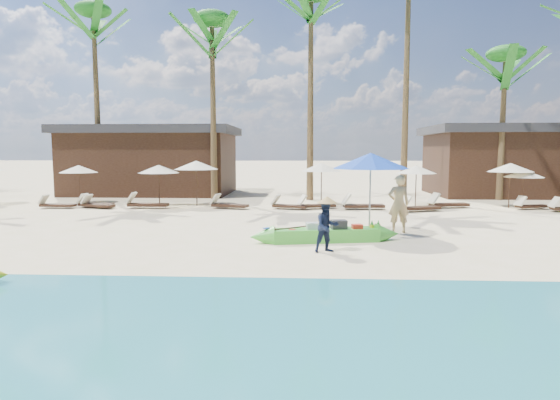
{
  "coord_description": "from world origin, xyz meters",
  "views": [
    {
      "loc": [
        1.79,
        -12.38,
        2.75
      ],
      "look_at": [
        1.06,
        2.0,
        1.24
      ],
      "focal_mm": 30.0,
      "sensor_mm": 36.0,
      "label": 1
    }
  ],
  "objects": [
    {
      "name": "lounger_4_left",
      "position": [
        -8.46,
        9.83,
        0.2
      ],
      "size": [
        1.81,
        0.78,
        0.6
      ],
      "rotation": [
        0.0,
        0.0,
        -0.14
      ],
      "color": "#362116",
      "rests_on": "ground"
    },
    {
      "name": "palm_4",
      "position": [
        2.15,
        14.01,
        9.45
      ],
      "size": [
        2.08,
        2.08,
        11.7
      ],
      "color": "brown",
      "rests_on": "ground"
    },
    {
      "name": "pavilion_west",
      "position": [
        -8.0,
        17.5,
        2.19
      ],
      "size": [
        10.8,
        6.6,
        4.3
      ],
      "color": "#362116",
      "rests_on": "ground"
    },
    {
      "name": "blue_umbrella",
      "position": [
        3.96,
        2.93,
        2.43
      ],
      "size": [
        2.5,
        2.5,
        2.69
      ],
      "color": "#99999E",
      "rests_on": "ground"
    },
    {
      "name": "ground",
      "position": [
        0.0,
        0.0,
        0.0
      ],
      "size": [
        240.0,
        240.0,
        0.0
      ],
      "primitive_type": "plane",
      "color": "#FBE1BA",
      "rests_on": "ground"
    },
    {
      "name": "resort_parasol_8",
      "position": [
        11.71,
        10.61,
        1.96
      ],
      "size": [
        2.11,
        2.11,
        2.17
      ],
      "color": "#362116",
      "rests_on": "ground"
    },
    {
      "name": "lounger_3_left",
      "position": [
        -10.17,
        9.44,
        0.19
      ],
      "size": [
        1.74,
        0.61,
        0.58
      ],
      "rotation": [
        0.0,
        0.0,
        -0.05
      ],
      "color": "#362116",
      "rests_on": "ground"
    },
    {
      "name": "palm_6",
      "position": [
        12.84,
        14.52,
        7.05
      ],
      "size": [
        2.08,
        2.08,
        8.51
      ],
      "color": "brown",
      "rests_on": "ground"
    },
    {
      "name": "lounger_5_left",
      "position": [
        -1.85,
        9.69,
        0.21
      ],
      "size": [
        1.91,
        1.02,
        0.62
      ],
      "rotation": [
        0.0,
        0.0,
        -0.26
      ],
      "color": "#362116",
      "rests_on": "ground"
    },
    {
      "name": "lounger_4_right",
      "position": [
        -5.85,
        9.67,
        0.23
      ],
      "size": [
        2.0,
        0.64,
        0.68
      ],
      "rotation": [
        0.0,
        0.0,
        -0.01
      ],
      "color": "#362116",
      "rests_on": "ground"
    },
    {
      "name": "resort_parasol_3",
      "position": [
        -10.01,
        11.6,
        1.81
      ],
      "size": [
        1.95,
        1.95,
        2.01
      ],
      "color": "#362116",
      "rests_on": "ground"
    },
    {
      "name": "wet_sand_strip",
      "position": [
        0.0,
        -5.0,
        0.0
      ],
      "size": [
        240.0,
        4.5,
        0.01
      ],
      "primitive_type": "cube",
      "color": "tan",
      "rests_on": "ground"
    },
    {
      "name": "resort_parasol_5",
      "position": [
        -3.6,
        10.89,
        2.05
      ],
      "size": [
        2.2,
        2.2,
        2.27
      ],
      "color": "#362116",
      "rests_on": "ground"
    },
    {
      "name": "resort_parasol_4",
      "position": [
        -5.31,
        10.21,
        1.87
      ],
      "size": [
        2.02,
        2.02,
        2.08
      ],
      "color": "#362116",
      "rests_on": "ground"
    },
    {
      "name": "lounger_6_right",
      "position": [
        2.32,
        9.81,
        0.21
      ],
      "size": [
        1.9,
        1.03,
        0.62
      ],
      "rotation": [
        0.0,
        0.0,
        0.27
      ],
      "color": "#362116",
      "rests_on": "ground"
    },
    {
      "name": "lounger_3_right",
      "position": [
        -8.2,
        9.54,
        0.19
      ],
      "size": [
        1.78,
        1.04,
        0.58
      ],
      "rotation": [
        0.0,
        0.0,
        -0.32
      ],
      "color": "#362116",
      "rests_on": "ground"
    },
    {
      "name": "resort_parasol_9",
      "position": [
        12.24,
        10.36,
        1.69
      ],
      "size": [
        1.81,
        1.81,
        1.87
      ],
      "color": "#362116",
      "rests_on": "ground"
    },
    {
      "name": "resort_parasol_7",
      "position": [
        7.4,
        11.24,
        1.83
      ],
      "size": [
        1.97,
        1.97,
        2.03
      ],
      "color": "#362116",
      "rests_on": "ground"
    },
    {
      "name": "pavilion_east",
      "position": [
        14.0,
        17.5,
        2.2
      ],
      "size": [
        8.8,
        6.6,
        4.3
      ],
      "color": "#362116",
      "rests_on": "ground"
    },
    {
      "name": "tourist",
      "position": [
        5.0,
        3.44,
        0.98
      ],
      "size": [
        0.73,
        0.49,
        1.96
      ],
      "primitive_type": "imported",
      "rotation": [
        0.0,
        0.0,
        3.17
      ],
      "color": "tan",
      "rests_on": "ground"
    },
    {
      "name": "palm_5",
      "position": [
        7.45,
        14.38,
        10.82
      ],
      "size": [
        2.08,
        2.08,
        13.6
      ],
      "color": "brown",
      "rests_on": "ground"
    },
    {
      "name": "palm_3",
      "position": [
        -3.36,
        14.27,
        8.58
      ],
      "size": [
        2.08,
        2.08,
        10.52
      ],
      "color": "brown",
      "rests_on": "ground"
    },
    {
      "name": "palm_2",
      "position": [
        -10.45,
        15.08,
        9.18
      ],
      "size": [
        2.08,
        2.08,
        11.33
      ],
      "color": "brown",
      "rests_on": "ground"
    },
    {
      "name": "lounger_8_left",
      "position": [
        8.72,
        10.49,
        0.22
      ],
      "size": [
        2.03,
        0.99,
        0.66
      ],
      "rotation": [
        0.0,
        0.0,
        0.21
      ],
      "color": "#362116",
      "rests_on": "ground"
    },
    {
      "name": "lounger_7_right",
      "position": [
        6.99,
        9.05,
        0.22
      ],
      "size": [
        2.01,
        1.19,
        0.65
      ],
      "rotation": [
        0.0,
        0.0,
        0.34
      ],
      "color": "#362116",
      "rests_on": "ground"
    },
    {
      "name": "lounger_6_left",
      "position": [
        1.04,
        9.65,
        0.2
      ],
      "size": [
        1.83,
        1.03,
        0.6
      ],
      "rotation": [
        0.0,
        0.0,
        -0.3
      ],
      "color": "#362116",
      "rests_on": "ground"
    },
    {
      "name": "lounger_7_left",
      "position": [
        4.49,
        9.7,
        0.23
      ],
      "size": [
        2.04,
        0.78,
        0.68
      ],
      "rotation": [
        0.0,
        0.0,
        0.09
      ],
      "color": "#362116",
      "rests_on": "ground"
    },
    {
      "name": "green_canoe",
      "position": [
        2.47,
        1.72,
        0.22
      ],
      "size": [
        5.15,
        1.22,
        0.66
      ],
      "rotation": [
        0.0,
        0.0,
        0.17
      ],
      "color": "#4BC83D",
      "rests_on": "ground"
    },
    {
      "name": "resort_parasol_6",
      "position": [
        2.69,
        11.29,
        1.95
      ],
      "size": [
        2.09,
        2.09,
        2.16
      ],
      "color": "#362116",
      "rests_on": "ground"
    },
    {
      "name": "vendor_green",
      "position": [
        2.43,
        0.23,
        0.71
      ],
      "size": [
        0.83,
        0.73,
        1.41
      ],
      "primitive_type": "imported",
      "rotation": [
        0.0,
        0.0,
        0.33
      ],
      "color": "#141D38",
      "rests_on": "ground"
    },
    {
      "name": "lounger_9_left",
      "position": [
        12.54,
        10.2,
        0.19
      ],
      "size": [
        1.74,
        0.97,
        0.57
      ],
      "rotation": [
        0.0,
        0.0,
        0.29
      ],
      "color": "#362116",
      "rests_on": "ground"
    }
  ]
}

